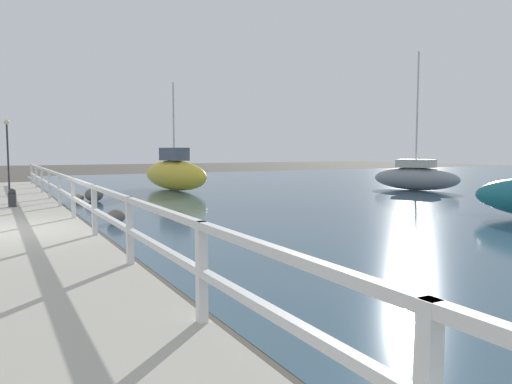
% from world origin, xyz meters
% --- Properties ---
extents(ground_plane, '(120.00, 120.00, 0.00)m').
position_xyz_m(ground_plane, '(0.00, 0.00, 0.00)').
color(ground_plane, '#4C473D').
extents(railing, '(0.10, 32.50, 1.03)m').
position_xyz_m(railing, '(1.74, -0.00, 0.98)').
color(railing, white).
rests_on(railing, dock_walkway).
extents(boulder_mid_strip, '(0.51, 0.46, 0.38)m').
position_xyz_m(boulder_mid_strip, '(2.91, 1.92, 0.19)').
color(boulder_mid_strip, '#666056').
rests_on(boulder_mid_strip, ground).
extents(boulder_water_edge, '(0.70, 0.63, 0.53)m').
position_xyz_m(boulder_water_edge, '(3.44, 8.27, 0.26)').
color(boulder_water_edge, '#666056').
rests_on(boulder_water_edge, ground).
extents(boulder_far_strip, '(0.41, 0.37, 0.31)m').
position_xyz_m(boulder_far_strip, '(2.88, 8.47, 0.15)').
color(boulder_far_strip, gray).
rests_on(boulder_far_strip, ground).
extents(mooring_bollard, '(0.24, 0.24, 0.57)m').
position_xyz_m(mooring_bollard, '(0.44, 4.98, 0.56)').
color(mooring_bollard, '#333338').
rests_on(mooring_bollard, dock_walkway).
extents(dock_lamp, '(0.20, 0.20, 2.93)m').
position_xyz_m(dock_lamp, '(0.50, 9.69, 2.20)').
color(dock_lamp, '#2D2D33').
rests_on(dock_lamp, dock_walkway).
extents(sailboat_yellow, '(2.10, 5.84, 5.35)m').
position_xyz_m(sailboat_yellow, '(8.01, 12.01, 0.85)').
color(sailboat_yellow, gold).
rests_on(sailboat_yellow, water_surface).
extents(sailboat_gray, '(2.80, 4.63, 6.85)m').
position_xyz_m(sailboat_gray, '(18.72, 6.34, 0.67)').
color(sailboat_gray, gray).
rests_on(sailboat_gray, water_surface).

